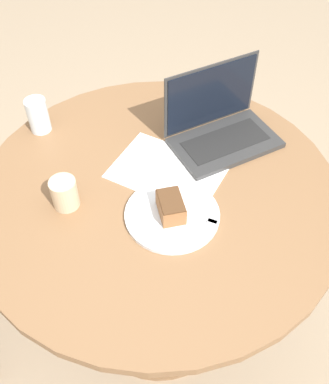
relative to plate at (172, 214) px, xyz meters
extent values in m
plane|color=gray|center=(0.08, -0.08, -0.79)|extent=(12.00, 12.00, 0.00)
cylinder|color=brown|center=(0.08, -0.08, -0.78)|extent=(0.59, 0.59, 0.02)
cylinder|color=brown|center=(0.08, -0.08, -0.40)|extent=(0.13, 0.13, 0.73)
cylinder|color=brown|center=(0.08, -0.08, -0.02)|extent=(1.09, 1.09, 0.03)
cube|color=white|center=(0.09, -0.15, 0.00)|extent=(0.34, 0.26, 0.00)
cylinder|color=silver|center=(0.00, 0.00, 0.00)|extent=(0.27, 0.27, 0.01)
cube|color=brown|center=(0.00, 0.00, 0.03)|extent=(0.11, 0.12, 0.05)
cube|color=#4D311C|center=(0.00, 0.00, 0.06)|extent=(0.11, 0.11, 0.00)
cube|color=silver|center=(-0.04, -0.01, 0.01)|extent=(0.17, 0.02, 0.00)
cube|color=silver|center=(-0.11, -0.02, 0.01)|extent=(0.03, 0.03, 0.00)
cylinder|color=#C6AD89|center=(0.29, 0.08, 0.04)|extent=(0.08, 0.08, 0.09)
cylinder|color=silver|center=(0.55, -0.17, 0.05)|extent=(0.07, 0.07, 0.12)
cube|color=#2D2D2D|center=(-0.04, -0.34, 0.00)|extent=(0.36, 0.39, 0.02)
cube|color=black|center=(-0.04, -0.34, 0.01)|extent=(0.26, 0.29, 0.00)
cube|color=#2D2D2D|center=(0.04, -0.41, 0.12)|extent=(0.21, 0.27, 0.22)
cube|color=black|center=(0.04, -0.41, 0.12)|extent=(0.20, 0.25, 0.21)
camera|label=1|loc=(-0.30, 0.73, 0.98)|focal=42.00mm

